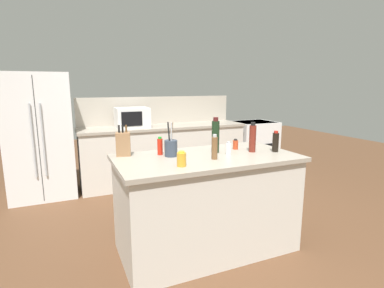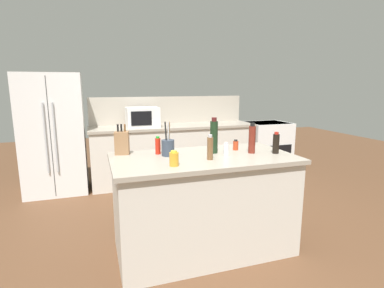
# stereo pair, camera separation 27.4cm
# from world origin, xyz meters

# --- Properties ---
(ground_plane) EXTENTS (14.00, 14.00, 0.00)m
(ground_plane) POSITION_xyz_m (0.00, 0.00, 0.00)
(ground_plane) COLOR brown
(back_counter_run) EXTENTS (2.72, 0.66, 0.94)m
(back_counter_run) POSITION_xyz_m (0.30, 2.20, 0.47)
(back_counter_run) COLOR beige
(back_counter_run) RESTS_ON ground_plane
(wall_backsplash) EXTENTS (2.68, 0.03, 0.46)m
(wall_backsplash) POSITION_xyz_m (0.30, 2.52, 1.17)
(wall_backsplash) COLOR #B2A899
(wall_backsplash) RESTS_ON back_counter_run
(kitchen_island) EXTENTS (1.70, 0.89, 0.94)m
(kitchen_island) POSITION_xyz_m (0.00, 0.00, 0.47)
(kitchen_island) COLOR beige
(kitchen_island) RESTS_ON ground_plane
(refrigerator) EXTENTS (0.87, 0.75, 1.76)m
(refrigerator) POSITION_xyz_m (-1.53, 2.25, 0.88)
(refrigerator) COLOR white
(refrigerator) RESTS_ON ground_plane
(range_oven) EXTENTS (0.76, 0.65, 0.92)m
(range_oven) POSITION_xyz_m (2.08, 2.20, 0.47)
(range_oven) COLOR white
(range_oven) RESTS_ON ground_plane
(microwave) EXTENTS (0.51, 0.39, 0.31)m
(microwave) POSITION_xyz_m (-0.22, 2.20, 1.09)
(microwave) COLOR white
(microwave) RESTS_ON back_counter_run
(knife_block) EXTENTS (0.15, 0.13, 0.29)m
(knife_block) POSITION_xyz_m (-0.71, 0.32, 1.05)
(knife_block) COLOR #936B47
(knife_block) RESTS_ON kitchen_island
(utensil_crock) EXTENTS (0.12, 0.12, 0.32)m
(utensil_crock) POSITION_xyz_m (-0.31, 0.12, 1.02)
(utensil_crock) COLOR #333D4C
(utensil_crock) RESTS_ON kitchen_island
(hot_sauce_bottle) EXTENTS (0.05, 0.05, 0.17)m
(hot_sauce_bottle) POSITION_xyz_m (-0.39, 0.22, 1.02)
(hot_sauce_bottle) COLOR red
(hot_sauce_bottle) RESTS_ON kitchen_island
(soy_sauce_bottle) EXTENTS (0.06, 0.06, 0.21)m
(soy_sauce_bottle) POSITION_xyz_m (0.70, -0.11, 1.04)
(soy_sauce_bottle) COLOR black
(soy_sauce_bottle) RESTS_ON kitchen_island
(wine_bottle) EXTENTS (0.08, 0.08, 0.35)m
(wine_bottle) POSITION_xyz_m (0.14, 0.10, 1.10)
(wine_bottle) COLOR black
(wine_bottle) RESTS_ON kitchen_island
(salt_shaker) EXTENTS (0.05, 0.05, 0.12)m
(salt_shaker) POSITION_xyz_m (0.21, -0.04, 1.00)
(salt_shaker) COLOR silver
(salt_shaker) RESTS_ON kitchen_island
(honey_jar) EXTENTS (0.08, 0.08, 0.13)m
(honey_jar) POSITION_xyz_m (-0.35, -0.25, 1.00)
(honey_jar) COLOR gold
(honey_jar) RESTS_ON kitchen_island
(vinegar_bottle) EXTENTS (0.07, 0.07, 0.30)m
(vinegar_bottle) POSITION_xyz_m (0.49, -0.02, 1.08)
(vinegar_bottle) COLOR maroon
(vinegar_bottle) RESTS_ON kitchen_island
(spice_jar_paprika) EXTENTS (0.05, 0.05, 0.11)m
(spice_jar_paprika) POSITION_xyz_m (0.40, 0.15, 0.99)
(spice_jar_paprika) COLOR #B73D1E
(spice_jar_paprika) RESTS_ON kitchen_island
(pepper_grinder) EXTENTS (0.05, 0.05, 0.22)m
(pepper_grinder) POSITION_xyz_m (0.01, -0.14, 1.05)
(pepper_grinder) COLOR brown
(pepper_grinder) RESTS_ON kitchen_island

